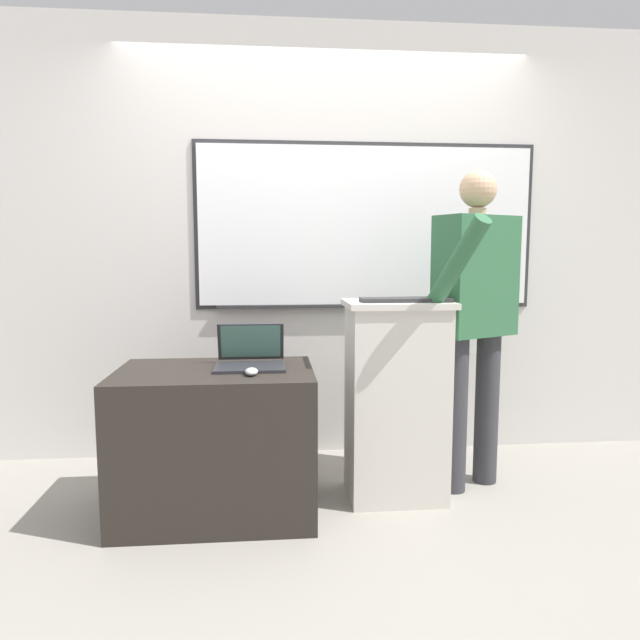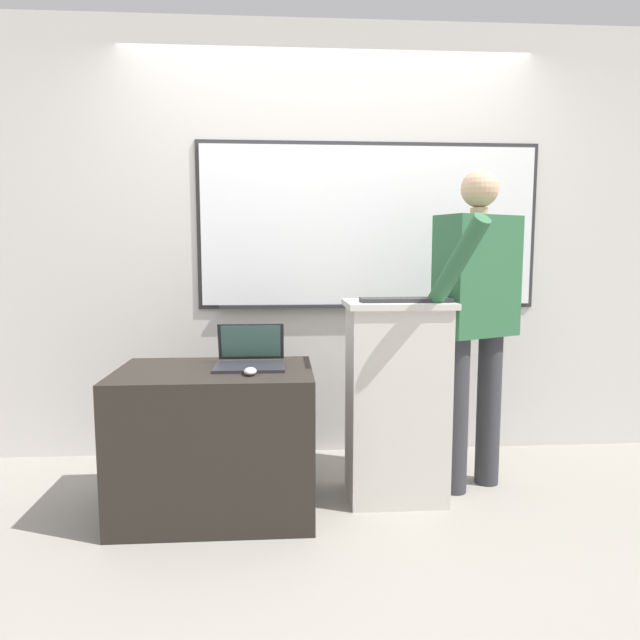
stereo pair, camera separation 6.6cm
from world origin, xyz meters
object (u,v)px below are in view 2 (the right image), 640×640
at_px(wireless_keyboard, 406,300).
at_px(computer_mouse_by_laptop, 250,371).
at_px(lectern_podium, 396,400).
at_px(laptop, 250,356).
at_px(side_desk, 216,440).
at_px(person_presenter, 476,308).
at_px(computer_mouse_by_keyboard, 442,298).

xyz_separation_m(wireless_keyboard, computer_mouse_by_laptop, (-0.77, -0.19, -0.31)).
distance_m(lectern_podium, wireless_keyboard, 0.53).
bearing_deg(computer_mouse_by_laptop, laptop, 92.95).
relative_size(wireless_keyboard, computer_mouse_by_laptop, 4.50).
distance_m(lectern_podium, side_desk, 0.94).
height_order(lectern_podium, person_presenter, person_presenter).
relative_size(person_presenter, computer_mouse_by_laptop, 17.05).
bearing_deg(computer_mouse_by_keyboard, person_presenter, 28.20).
relative_size(person_presenter, wireless_keyboard, 3.79).
relative_size(lectern_podium, laptop, 3.02).
relative_size(lectern_podium, side_desk, 1.09).
relative_size(side_desk, laptop, 2.77).
xyz_separation_m(person_presenter, laptop, (-1.19, -0.11, -0.22)).
xyz_separation_m(laptop, computer_mouse_by_laptop, (0.01, -0.21, -0.03)).
distance_m(computer_mouse_by_laptop, computer_mouse_by_keyboard, 1.03).
bearing_deg(person_presenter, laptop, 159.95).
distance_m(wireless_keyboard, computer_mouse_by_laptop, 0.85).
relative_size(lectern_podium, computer_mouse_by_laptop, 10.34).
height_order(laptop, wireless_keyboard, wireless_keyboard).
height_order(side_desk, computer_mouse_by_laptop, computer_mouse_by_laptop).
height_order(person_presenter, laptop, person_presenter).
distance_m(person_presenter, laptop, 1.21).
relative_size(side_desk, person_presenter, 0.56).
bearing_deg(lectern_podium, laptop, -178.05).
bearing_deg(side_desk, lectern_podium, 6.13).
height_order(laptop, computer_mouse_by_laptop, laptop).
bearing_deg(wireless_keyboard, person_presenter, 18.25).
xyz_separation_m(laptop, wireless_keyboard, (0.78, -0.02, 0.28)).
relative_size(laptop, computer_mouse_by_laptop, 3.42).
bearing_deg(computer_mouse_by_laptop, side_desk, 142.11).
xyz_separation_m(person_presenter, wireless_keyboard, (-0.41, -0.14, 0.06)).
height_order(side_desk, laptop, laptop).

